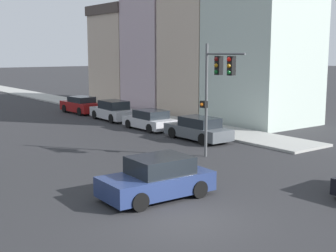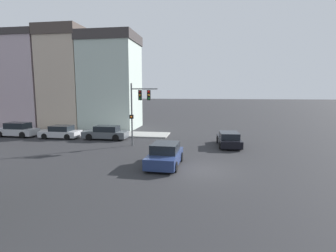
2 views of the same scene
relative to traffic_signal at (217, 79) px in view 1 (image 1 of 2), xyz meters
The scene contains 9 objects.
ground_plane 9.46m from the traffic_signal, 139.19° to the right, with size 300.00×300.00×0.00m, color #28282B.
sidewalk_strip 29.10m from the traffic_signal, 78.75° to the left, with size 3.36×60.00×0.14m.
rowhouse_backdrop 19.36m from the traffic_signal, 54.85° to the left, with size 8.28×24.89×13.22m.
traffic_signal is the anchor object (origin of this frame).
crossing_car_0 7.51m from the traffic_signal, 151.02° to the right, with size 4.13×2.15×1.50m.
parked_car_0 5.99m from the traffic_signal, 59.37° to the left, with size 1.82×4.53×1.40m.
parked_car_1 10.21m from the traffic_signal, 74.81° to the left, with size 2.01×4.09×1.34m.
parked_car_2 15.19m from the traffic_signal, 79.46° to the left, with size 2.01×4.56×1.54m.
parked_car_3 20.35m from the traffic_signal, 82.42° to the left, with size 2.02×4.44×1.46m.
Camera 1 is at (-8.98, -10.96, 5.23)m, focal length 50.00 mm.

